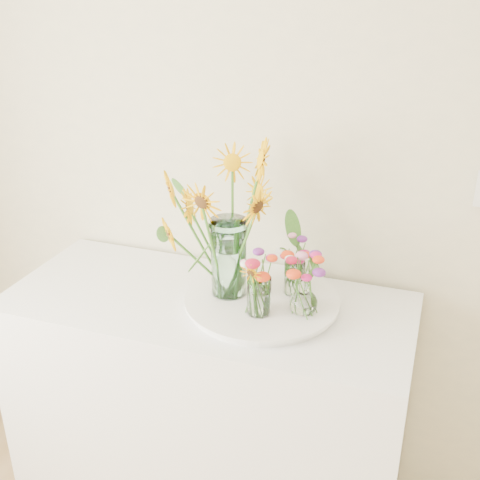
{
  "coord_description": "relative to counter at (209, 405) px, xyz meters",
  "views": [
    {
      "loc": [
        0.19,
        0.28,
        1.94
      ],
      "look_at": [
        -0.4,
        1.94,
        1.14
      ],
      "focal_mm": 45.0,
      "sensor_mm": 36.0,
      "label": 1
    }
  ],
  "objects": [
    {
      "name": "counter",
      "position": [
        0.0,
        0.0,
        0.0
      ],
      "size": [
        1.4,
        0.6,
        0.9
      ],
      "primitive_type": "cube",
      "color": "white",
      "rests_on": "ground_plane"
    },
    {
      "name": "tray",
      "position": [
        0.19,
        0.03,
        0.46
      ],
      "size": [
        0.5,
        0.5,
        0.02
      ],
      "primitive_type": "cylinder",
      "color": "white",
      "rests_on": "counter"
    },
    {
      "name": "mason_jar",
      "position": [
        0.07,
        0.03,
        0.61
      ],
      "size": [
        0.13,
        0.13,
        0.27
      ],
      "primitive_type": "cylinder",
      "rotation": [
        0.0,
        0.0,
        -0.07
      ],
      "color": "#C0F5ED",
      "rests_on": "tray"
    },
    {
      "name": "sunflower_bouquet",
      "position": [
        0.07,
        0.03,
        0.74
      ],
      "size": [
        0.84,
        0.84,
        0.53
      ],
      "primitive_type": null,
      "rotation": [
        0.0,
        0.0,
        -0.07
      ],
      "color": "#F8B005",
      "rests_on": "tray"
    },
    {
      "name": "small_vase_a",
      "position": [
        0.21,
        -0.07,
        0.54
      ],
      "size": [
        0.09,
        0.09,
        0.13
      ],
      "primitive_type": "cylinder",
      "rotation": [
        0.0,
        0.0,
        0.23
      ],
      "color": "white",
      "rests_on": "tray"
    },
    {
      "name": "wildflower_posy_a",
      "position": [
        0.21,
        -0.07,
        0.59
      ],
      "size": [
        0.18,
        0.18,
        0.22
      ],
      "primitive_type": null,
      "color": "#FB3E15",
      "rests_on": "tray"
    },
    {
      "name": "small_vase_b",
      "position": [
        0.34,
        -0.01,
        0.54
      ],
      "size": [
        0.11,
        0.11,
        0.13
      ],
      "primitive_type": null,
      "rotation": [
        0.0,
        0.0,
        -0.32
      ],
      "color": "white",
      "rests_on": "tray"
    },
    {
      "name": "wildflower_posy_b",
      "position": [
        0.34,
        -0.01,
        0.59
      ],
      "size": [
        0.2,
        0.2,
        0.22
      ],
      "primitive_type": null,
      "color": "#FB3E15",
      "rests_on": "tray"
    },
    {
      "name": "small_vase_c",
      "position": [
        0.28,
        0.1,
        0.54
      ],
      "size": [
        0.07,
        0.07,
        0.12
      ],
      "primitive_type": "cylinder",
      "rotation": [
        0.0,
        0.0,
        0.0
      ],
      "color": "white",
      "rests_on": "tray"
    },
    {
      "name": "wildflower_posy_c",
      "position": [
        0.28,
        0.1,
        0.58
      ],
      "size": [
        0.17,
        0.17,
        0.21
      ],
      "primitive_type": null,
      "color": "#FB3E15",
      "rests_on": "tray"
    }
  ]
}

